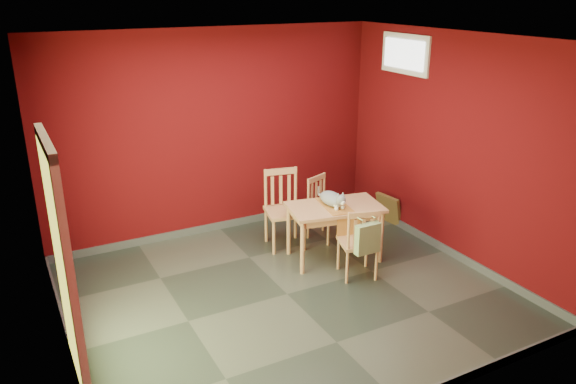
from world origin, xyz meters
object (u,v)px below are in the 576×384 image
chair_near (359,242)px  chair_far_left (284,208)px  tote_bag (368,238)px  picture_frame (388,209)px  cat (332,196)px  dining_table (335,212)px  chair_far_right (324,207)px

chair_near → chair_far_left: bearing=107.2°
chair_far_left → tote_bag: (0.32, -1.36, 0.06)m
chair_far_left → picture_frame: (1.63, -0.06, -0.30)m
chair_far_left → cat: 0.74m
chair_near → picture_frame: chair_near is taller
tote_bag → cat: (0.02, 0.78, 0.23)m
cat → picture_frame: bearing=25.3°
chair_far_left → chair_near: chair_far_left is taller
chair_near → tote_bag: (-0.04, -0.21, 0.13)m
chair_far_left → chair_near: 1.21m
dining_table → chair_far_left: bearing=119.9°
chair_far_right → picture_frame: size_ratio=1.95×
chair_far_right → chair_far_left: bearing=176.5°
chair_far_left → chair_near: size_ratio=1.15×
picture_frame → chair_far_left: bearing=177.9°
chair_near → cat: (-0.02, 0.57, 0.36)m
dining_table → chair_near: 0.55m
chair_far_right → cat: cat is taller
picture_frame → dining_table: bearing=-155.9°
chair_far_right → cat: (-0.23, -0.55, 0.38)m
picture_frame → cat: bearing=-157.9°
dining_table → chair_far_left: (-0.36, 0.63, -0.10)m
tote_bag → cat: 0.81m
chair_far_left → cat: (0.34, -0.59, 0.30)m
chair_far_left → tote_bag: size_ratio=2.42×
chair_far_right → cat: size_ratio=1.85×
dining_table → tote_bag: size_ratio=2.94×
tote_bag → picture_frame: bearing=44.7°
chair_far_left → picture_frame: bearing=-2.1°
chair_near → picture_frame: (1.28, 1.10, -0.23)m
chair_far_left → cat: chair_far_left is taller
chair_far_left → cat: size_ratio=2.20×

